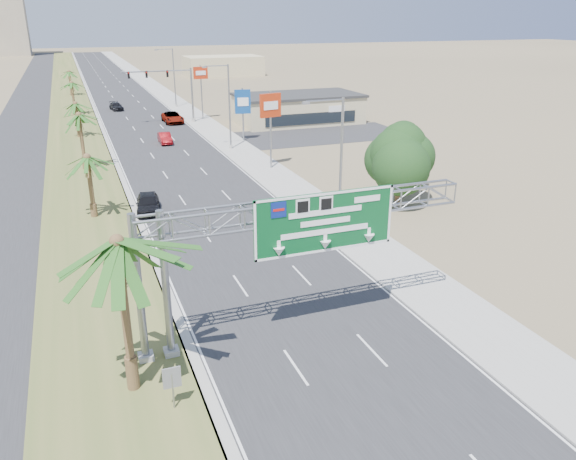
{
  "coord_description": "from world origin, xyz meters",
  "views": [
    {
      "loc": [
        -10.25,
        -13.44,
        15.3
      ],
      "look_at": [
        0.15,
        13.56,
        4.2
      ],
      "focal_mm": 35.0,
      "sensor_mm": 36.0,
      "label": 1
    }
  ],
  "objects_px": {
    "palm_near": "(117,243)",
    "signal_mast": "(178,90)",
    "car_right_lane": "(173,118)",
    "pole_sign_blue": "(243,103)",
    "car_left_lane": "(148,204)",
    "pole_sign_red_near": "(270,109)",
    "car_far": "(116,106)",
    "car_mid_lane": "(165,138)",
    "pole_sign_red_far": "(201,77)",
    "store_building": "(298,109)",
    "sign_gantry": "(292,222)"
  },
  "relations": [
    {
      "from": "sign_gantry",
      "to": "car_far",
      "type": "distance_m",
      "value": 78.43
    },
    {
      "from": "store_building",
      "to": "pole_sign_blue",
      "type": "xyz_separation_m",
      "value": [
        -11.64,
        -9.9,
        2.82
      ]
    },
    {
      "from": "car_far",
      "to": "car_left_lane",
      "type": "bearing_deg",
      "value": -99.95
    },
    {
      "from": "signal_mast",
      "to": "pole_sign_blue",
      "type": "height_order",
      "value": "signal_mast"
    },
    {
      "from": "sign_gantry",
      "to": "palm_near",
      "type": "bearing_deg",
      "value": -166.68
    },
    {
      "from": "palm_near",
      "to": "signal_mast",
      "type": "distance_m",
      "value": 65.6
    },
    {
      "from": "sign_gantry",
      "to": "signal_mast",
      "type": "height_order",
      "value": "signal_mast"
    },
    {
      "from": "pole_sign_red_near",
      "to": "pole_sign_red_far",
      "type": "relative_size",
      "value": 0.98
    },
    {
      "from": "store_building",
      "to": "car_right_lane",
      "type": "xyz_separation_m",
      "value": [
        -17.9,
        6.47,
        -1.19
      ]
    },
    {
      "from": "palm_near",
      "to": "pole_sign_red_near",
      "type": "xyz_separation_m",
      "value": [
        18.2,
        33.56,
        -0.68
      ]
    },
    {
      "from": "car_mid_lane",
      "to": "car_far",
      "type": "distance_m",
      "value": 30.1
    },
    {
      "from": "signal_mast",
      "to": "store_building",
      "type": "xyz_separation_m",
      "value": [
        16.83,
        -5.97,
        -2.85
      ]
    },
    {
      "from": "signal_mast",
      "to": "car_left_lane",
      "type": "bearing_deg",
      "value": -104.5
    },
    {
      "from": "sign_gantry",
      "to": "car_far",
      "type": "xyz_separation_m",
      "value": [
        -1.7,
        78.22,
        -5.42
      ]
    },
    {
      "from": "car_left_lane",
      "to": "car_far",
      "type": "distance_m",
      "value": 56.52
    },
    {
      "from": "car_left_lane",
      "to": "pole_sign_red_far",
      "type": "bearing_deg",
      "value": 78.57
    },
    {
      "from": "pole_sign_blue",
      "to": "palm_near",
      "type": "bearing_deg",
      "value": -112.13
    },
    {
      "from": "palm_near",
      "to": "signal_mast",
      "type": "bearing_deg",
      "value": 77.34
    },
    {
      "from": "car_mid_lane",
      "to": "car_left_lane",
      "type": "bearing_deg",
      "value": -101.26
    },
    {
      "from": "sign_gantry",
      "to": "pole_sign_red_near",
      "type": "xyz_separation_m",
      "value": [
        10.06,
        31.63,
        0.19
      ]
    },
    {
      "from": "car_right_lane",
      "to": "pole_sign_red_far",
      "type": "relative_size",
      "value": 0.71
    },
    {
      "from": "car_mid_lane",
      "to": "pole_sign_red_far",
      "type": "relative_size",
      "value": 0.5
    },
    {
      "from": "palm_near",
      "to": "pole_sign_red_far",
      "type": "bearing_deg",
      "value": 74.48
    },
    {
      "from": "car_left_lane",
      "to": "car_far",
      "type": "bearing_deg",
      "value": 94.85
    },
    {
      "from": "car_left_lane",
      "to": "car_mid_lane",
      "type": "distance_m",
      "value": 27.18
    },
    {
      "from": "sign_gantry",
      "to": "car_right_lane",
      "type": "bearing_deg",
      "value": 85.28
    },
    {
      "from": "car_mid_lane",
      "to": "sign_gantry",
      "type": "bearing_deg",
      "value": -90.85
    },
    {
      "from": "sign_gantry",
      "to": "car_left_lane",
      "type": "relative_size",
      "value": 3.61
    },
    {
      "from": "palm_near",
      "to": "signal_mast",
      "type": "height_order",
      "value": "palm_near"
    },
    {
      "from": "sign_gantry",
      "to": "car_left_lane",
      "type": "xyz_separation_m",
      "value": [
        -4.18,
        21.76,
        -5.27
      ]
    },
    {
      "from": "palm_near",
      "to": "sign_gantry",
      "type": "bearing_deg",
      "value": 13.32
    },
    {
      "from": "palm_near",
      "to": "car_right_lane",
      "type": "height_order",
      "value": "palm_near"
    },
    {
      "from": "signal_mast",
      "to": "car_left_lane",
      "type": "relative_size",
      "value": 2.21
    },
    {
      "from": "sign_gantry",
      "to": "palm_near",
      "type": "xyz_separation_m",
      "value": [
        -8.14,
        -1.93,
        0.87
      ]
    },
    {
      "from": "car_left_lane",
      "to": "pole_sign_red_far",
      "type": "xyz_separation_m",
      "value": [
        14.24,
        41.86,
        5.67
      ]
    },
    {
      "from": "car_right_lane",
      "to": "pole_sign_blue",
      "type": "distance_m",
      "value": 17.98
    },
    {
      "from": "car_mid_lane",
      "to": "pole_sign_blue",
      "type": "height_order",
      "value": "pole_sign_blue"
    },
    {
      "from": "car_right_lane",
      "to": "pole_sign_red_near",
      "type": "height_order",
      "value": "pole_sign_red_near"
    },
    {
      "from": "signal_mast",
      "to": "pole_sign_red_near",
      "type": "xyz_separation_m",
      "value": [
        3.83,
        -30.41,
        1.4
      ]
    },
    {
      "from": "car_far",
      "to": "pole_sign_red_far",
      "type": "distance_m",
      "value": 19.64
    },
    {
      "from": "palm_near",
      "to": "pole_sign_red_far",
      "type": "distance_m",
      "value": 68.03
    },
    {
      "from": "car_far",
      "to": "car_mid_lane",
      "type": "bearing_deg",
      "value": -91.09
    },
    {
      "from": "car_left_lane",
      "to": "pole_sign_blue",
      "type": "distance_m",
      "value": 29.26
    },
    {
      "from": "store_building",
      "to": "car_mid_lane",
      "type": "xyz_separation_m",
      "value": [
        -21.44,
        -7.76,
        -1.33
      ]
    },
    {
      "from": "store_building",
      "to": "car_far",
      "type": "xyz_separation_m",
      "value": [
        -24.76,
        22.15,
        -1.37
      ]
    },
    {
      "from": "store_building",
      "to": "pole_sign_red_near",
      "type": "relative_size",
      "value": 2.24
    },
    {
      "from": "car_far",
      "to": "pole_sign_red_far",
      "type": "bearing_deg",
      "value": -58.57
    },
    {
      "from": "signal_mast",
      "to": "pole_sign_red_far",
      "type": "relative_size",
      "value": 1.25
    },
    {
      "from": "car_mid_lane",
      "to": "car_far",
      "type": "xyz_separation_m",
      "value": [
        -3.33,
        29.91,
        -0.04
      ]
    },
    {
      "from": "car_left_lane",
      "to": "pole_sign_red_near",
      "type": "distance_m",
      "value": 18.17
    }
  ]
}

